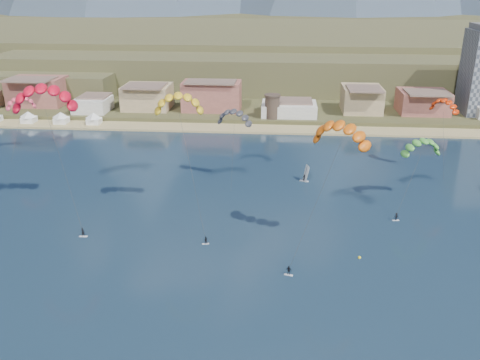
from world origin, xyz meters
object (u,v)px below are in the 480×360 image
object	(u,v)px
kitesurfer_red	(43,93)
kitesurfer_orange	(341,130)
buoy	(359,258)
kitesurfer_green	(422,145)
watchtower	(272,106)
kitesurfer_yellow	(179,100)
windsurfer	(305,176)

from	to	relation	value
kitesurfer_red	kitesurfer_orange	distance (m)	61.40
buoy	kitesurfer_green	bearing A→B (deg)	59.56
kitesurfer_green	watchtower	bearing A→B (deg)	117.89
kitesurfer_yellow	kitesurfer_orange	bearing A→B (deg)	-20.61
kitesurfer_orange	kitesurfer_green	world-z (taller)	kitesurfer_orange
watchtower	kitesurfer_yellow	xyz separation A→B (m)	(-17.93, -78.41, 19.37)
kitesurfer_yellow	windsurfer	size ratio (longest dim) A/B	6.99
kitesurfer_yellow	kitesurfer_green	xyz separation A→B (m)	(53.17, 11.81, -11.95)
watchtower	windsurfer	distance (m)	57.23
watchtower	kitesurfer_orange	xyz separation A→B (m)	(13.96, -90.41, 17.29)
kitesurfer_red	buoy	world-z (taller)	kitesurfer_red
watchtower	kitesurfer_green	distance (m)	75.71
watchtower	buoy	bearing A→B (deg)	-78.90
kitesurfer_orange	kitesurfer_green	bearing A→B (deg)	48.21
kitesurfer_green	buoy	world-z (taller)	kitesurfer_green
kitesurfer_red	kitesurfer_green	world-z (taller)	kitesurfer_red
windsurfer	buoy	bearing A→B (deg)	-77.17
watchtower	kitesurfer_green	xyz separation A→B (m)	(35.24, -66.60, 7.42)
kitesurfer_yellow	kitesurfer_orange	xyz separation A→B (m)	(31.89, -11.99, -2.08)
kitesurfer_red	kitesurfer_orange	size ratio (longest dim) A/B	1.13
kitesurfer_orange	kitesurfer_green	distance (m)	33.42
watchtower	buoy	distance (m)	96.90
watchtower	kitesurfer_orange	size ratio (longest dim) A/B	0.31
kitesurfer_yellow	buoy	distance (m)	47.58
kitesurfer_yellow	windsurfer	bearing A→B (deg)	38.75
kitesurfer_orange	buoy	world-z (taller)	kitesurfer_orange
kitesurfer_yellow	buoy	xyz separation A→B (m)	(36.54, -16.47, -25.63)
watchtower	windsurfer	world-z (taller)	watchtower
kitesurfer_red	windsurfer	bearing A→B (deg)	22.11
kitesurfer_green	buoy	xyz separation A→B (m)	(-16.62, -28.29, -13.69)
kitesurfer_orange	windsurfer	world-z (taller)	kitesurfer_orange
buoy	windsurfer	bearing A→B (deg)	102.83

